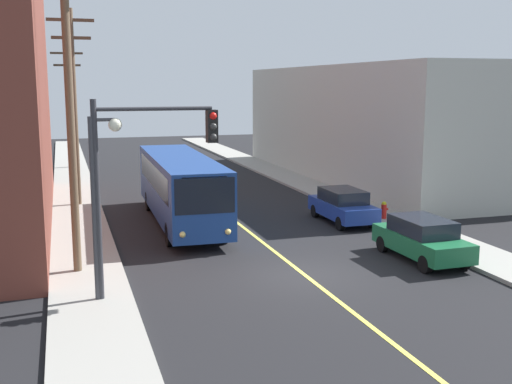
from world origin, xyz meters
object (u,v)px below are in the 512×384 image
utility_pole_near (69,94)px  fire_hydrant (384,210)px  parked_car_green (422,238)px  utility_pole_mid (74,99)px  city_bus (180,186)px  traffic_signal_left_corner (149,161)px  utility_pole_far (69,101)px  parked_car_blue (343,205)px  street_lamp_left (101,181)px

utility_pole_near → fire_hydrant: 16.13m
parked_car_green → utility_pole_mid: utility_pole_mid is taller
city_bus → traffic_signal_left_corner: (-2.81, -10.32, 2.49)m
utility_pole_near → utility_pole_mid: 12.79m
utility_pole_mid → utility_pole_far: size_ratio=1.10×
city_bus → utility_pole_far: bearing=101.8°
utility_pole_far → traffic_signal_left_corner: utility_pole_far is taller
utility_pole_mid → utility_pole_far: utility_pole_mid is taller
city_bus → parked_car_blue: size_ratio=2.77×
city_bus → street_lamp_left: size_ratio=2.22×
parked_car_blue → traffic_signal_left_corner: traffic_signal_left_corner is taller
street_lamp_left → utility_pole_near: bearing=102.6°
utility_pole_far → traffic_signal_left_corner: bearing=-86.9°
parked_car_blue → utility_pole_mid: bearing=146.9°
city_bus → utility_pole_near: size_ratio=1.09×
utility_pole_mid → fire_hydrant: (13.98, -8.23, -5.22)m
parked_car_blue → street_lamp_left: bearing=-145.0°
parked_car_green → utility_pole_far: utility_pole_far is taller
parked_car_green → utility_pole_far: (-12.09, 30.88, 4.46)m
city_bus → parked_car_green: bearing=-50.2°
utility_pole_mid → street_lamp_left: utility_pole_mid is taller
parked_car_green → street_lamp_left: (-11.74, -1.30, 2.90)m
street_lamp_left → city_bus: bearing=67.7°
traffic_signal_left_corner → fire_hydrant: 14.99m
utility_pole_mid → street_lamp_left: size_ratio=1.87×
city_bus → fire_hydrant: size_ratio=14.53×
parked_car_green → utility_pole_far: bearing=111.4°
utility_pole_mid → city_bus: bearing=-51.5°
utility_pole_near → fire_hydrant: utility_pole_near is taller
city_bus → utility_pole_mid: size_ratio=1.19×
city_bus → fire_hydrant: 9.86m
utility_pole_near → utility_pole_far: 28.97m
utility_pole_far → fire_hydrant: utility_pole_far is taller
traffic_signal_left_corner → city_bus: bearing=74.8°
fire_hydrant → street_lamp_left: bearing=-150.4°
parked_car_blue → street_lamp_left: size_ratio=0.80×
fire_hydrant → parked_car_blue: bearing=168.4°
parked_car_blue → utility_pole_mid: (-11.99, 7.82, 4.96)m
traffic_signal_left_corner → utility_pole_far: bearing=93.1°
street_lamp_left → fire_hydrant: (13.68, 7.77, -3.16)m
utility_pole_far → parked_car_blue: bearing=-63.4°
parked_car_blue → utility_pole_near: (-12.41, -4.95, 5.41)m
parked_car_blue → utility_pole_mid: utility_pole_mid is taller
parked_car_green → fire_hydrant: parked_car_green is taller
utility_pole_near → street_lamp_left: (0.72, -3.23, -2.51)m
parked_car_green → street_lamp_left: bearing=-173.7°
traffic_signal_left_corner → fire_hydrant: traffic_signal_left_corner is taller
street_lamp_left → fire_hydrant: size_ratio=6.55×
parked_car_green → parked_car_blue: same height
parked_car_green → utility_pole_near: bearing=171.2°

